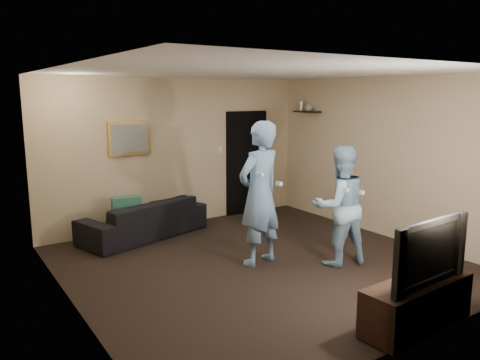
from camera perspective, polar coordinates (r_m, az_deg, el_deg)
ground at (r=6.60m, az=2.49°, el=-10.14°), size 5.00×5.00×0.00m
ceiling at (r=6.19m, az=2.68°, el=13.02°), size 5.00×5.00×0.04m
wall_back at (r=8.40m, az=-7.53°, el=3.36°), size 5.00×0.04×2.60m
wall_front at (r=4.53m, az=21.56°, el=-3.28°), size 5.00×0.04×2.60m
wall_left at (r=5.22m, az=-20.18°, el=-1.46°), size 0.04×5.00×2.60m
wall_right at (r=7.99m, az=17.25°, el=2.62°), size 0.04×5.00×2.60m
sofa at (r=7.86m, az=-11.64°, el=-4.62°), size 2.26×1.37×0.62m
throw_pillow at (r=7.72m, az=-13.64°, el=-3.65°), size 0.47×0.20×0.46m
painting_frame at (r=7.99m, az=-13.33°, el=4.98°), size 0.72×0.05×0.57m
painting_canvas at (r=7.97m, az=-13.26°, el=4.97°), size 0.62×0.01×0.47m
doorway at (r=9.13m, az=0.79°, el=2.12°), size 0.90×0.06×2.00m
light_switch at (r=8.78m, az=-2.46°, el=3.75°), size 0.08×0.02×0.12m
wall_shelf at (r=9.10m, az=8.18°, el=8.24°), size 0.20×0.60×0.03m
shelf_vase at (r=9.06m, az=8.41°, el=8.80°), size 0.16×0.16×0.15m
shelf_figurine at (r=9.22m, az=7.46°, el=8.94°), size 0.06×0.06×0.18m
tv_console at (r=5.15m, az=20.74°, el=-13.94°), size 1.34×0.49×0.47m
television at (r=4.95m, az=21.16°, el=-7.95°), size 1.15×0.21×0.66m
wii_player_left at (r=6.35m, az=2.39°, el=-1.70°), size 0.80×0.60×1.97m
wii_player_right at (r=6.52m, az=12.03°, el=-3.08°), size 0.93×0.81×1.64m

